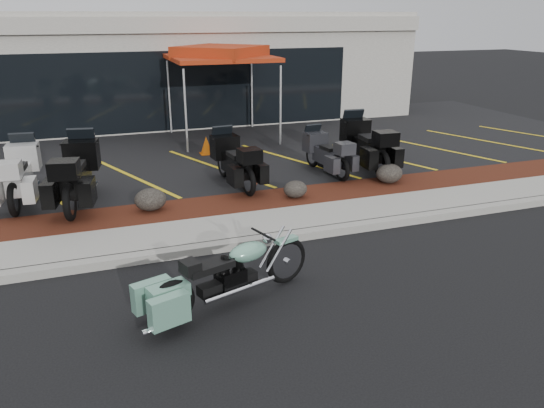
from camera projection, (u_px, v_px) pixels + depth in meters
name	position (u px, v px, depth m)	size (l,w,h in m)	color
ground	(298.00, 262.00, 8.88)	(90.00, 90.00, 0.00)	black
curb	(279.00, 238.00, 9.66)	(24.00, 0.25, 0.15)	gray
sidewalk	(267.00, 224.00, 10.28)	(24.00, 1.20, 0.15)	gray
mulch_bed	(249.00, 204.00, 11.34)	(24.00, 1.20, 0.16)	#35160C
upper_lot	(196.00, 148.00, 16.13)	(26.00, 9.60, 0.15)	black
dealership_building	(161.00, 65.00, 21.04)	(18.00, 8.16, 4.00)	gray
boulder_left	(150.00, 200.00, 10.70)	(0.64, 0.53, 0.45)	black
boulder_mid	(295.00, 189.00, 11.47)	(0.52, 0.44, 0.37)	black
boulder_right	(389.00, 173.00, 12.46)	(0.64, 0.53, 0.45)	black
hero_cruiser	(286.00, 254.00, 8.04)	(2.74, 0.69, 0.96)	#69A48A
touring_white	(26.00, 162.00, 11.77)	(2.30, 0.88, 1.34)	silver
touring_black_front	(84.00, 160.00, 11.71)	(2.49, 0.95, 1.45)	black
touring_black_mid	(223.00, 152.00, 12.80)	(2.19, 0.84, 1.27)	black
touring_grey	(313.00, 146.00, 13.68)	(1.94, 0.74, 1.13)	#29292E
touring_black_rear	(353.00, 135.00, 14.19)	(2.42, 0.93, 1.41)	black
traffic_cone	(206.00, 145.00, 15.07)	(0.34, 0.34, 0.51)	#D05606
popup_canopy	(221.00, 55.00, 16.21)	(3.18, 3.18, 2.86)	silver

